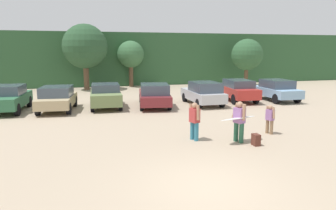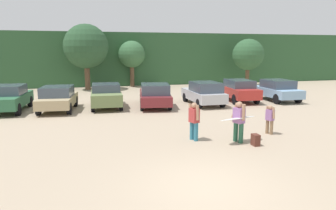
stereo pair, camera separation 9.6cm
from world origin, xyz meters
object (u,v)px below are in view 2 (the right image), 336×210
(parked_car_tan, at_px, (58,98))
(surfboard_white, at_px, (238,118))
(parked_car_maroon, at_px, (155,95))
(parked_car_silver, at_px, (204,93))
(backpack_dropped, at_px, (256,140))
(parked_car_sky_blue, at_px, (277,90))
(parked_car_olive_green, at_px, (106,95))
(person_adult, at_px, (239,119))
(parked_car_red, at_px, (238,90))
(person_companion, at_px, (194,119))
(parked_car_forest_green, at_px, (10,98))
(person_child, at_px, (270,118))

(parked_car_tan, xyz_separation_m, surfboard_white, (7.60, -8.79, 0.20))
(parked_car_maroon, bearing_deg, parked_car_silver, -85.01)
(parked_car_tan, relative_size, surfboard_white, 2.28)
(parked_car_silver, relative_size, backpack_dropped, 9.38)
(parked_car_silver, relative_size, parked_car_sky_blue, 1.06)
(parked_car_olive_green, distance_m, person_adult, 10.30)
(parked_car_red, xyz_separation_m, person_companion, (-6.39, -8.58, 0.05))
(parked_car_forest_green, xyz_separation_m, parked_car_sky_blue, (18.07, -0.46, -0.01))
(person_companion, bearing_deg, parked_car_tan, -72.44)
(parked_car_silver, distance_m, parked_car_sky_blue, 5.87)
(person_adult, bearing_deg, parked_car_sky_blue, -150.23)
(parked_car_tan, relative_size, parked_car_olive_green, 1.03)
(parked_car_olive_green, distance_m, backpack_dropped, 11.04)
(parked_car_sky_blue, distance_m, surfboard_white, 11.69)
(parked_car_forest_green, bearing_deg, surfboard_white, -128.53)
(parked_car_silver, distance_m, backpack_dropped, 9.18)
(parked_car_red, distance_m, backpack_dropped, 10.79)
(parked_car_red, xyz_separation_m, person_adult, (-4.75, -9.29, 0.10))
(surfboard_white, bearing_deg, parked_car_tan, -64.70)
(parked_car_tan, distance_m, surfboard_white, 11.62)
(surfboard_white, distance_m, backpack_dropped, 1.07)
(parked_car_forest_green, bearing_deg, parked_car_maroon, -90.19)
(parked_car_red, bearing_deg, person_adult, 157.10)
(person_adult, bearing_deg, parked_car_silver, -120.99)
(parked_car_maroon, xyz_separation_m, parked_car_silver, (3.36, -0.22, 0.04))
(parked_car_olive_green, relative_size, parked_car_red, 0.94)
(parked_car_tan, relative_size, parked_car_red, 0.97)
(parked_car_silver, distance_m, parked_car_red, 3.09)
(parked_car_forest_green, distance_m, parked_car_red, 15.19)
(parked_car_olive_green, relative_size, parked_car_maroon, 0.82)
(parked_car_tan, xyz_separation_m, person_adult, (7.65, -8.75, 0.14))
(parked_car_forest_green, height_order, parked_car_sky_blue, parked_car_forest_green)
(surfboard_white, relative_size, backpack_dropped, 4.08)
(parked_car_olive_green, distance_m, parked_car_silver, 6.52)
(parked_car_forest_green, distance_m, parked_car_tan, 2.83)
(parked_car_olive_green, bearing_deg, parked_car_forest_green, 90.78)
(parked_car_olive_green, bearing_deg, person_companion, -158.32)
(parked_car_forest_green, relative_size, person_companion, 2.80)
(parked_car_sky_blue, bearing_deg, parked_car_maroon, 91.11)
(parked_car_forest_green, bearing_deg, parked_car_sky_blue, -88.24)
(parked_car_sky_blue, distance_m, person_companion, 12.28)
(parked_car_olive_green, bearing_deg, parked_car_maroon, -96.47)
(parked_car_olive_green, bearing_deg, parked_car_silver, -94.27)
(person_child, bearing_deg, parked_car_red, -127.66)
(backpack_dropped, bearing_deg, parked_car_olive_green, 117.94)
(parked_car_forest_green, relative_size, backpack_dropped, 9.79)
(person_child, height_order, person_companion, person_companion)
(parked_car_silver, bearing_deg, backpack_dropped, 171.04)
(person_companion, relative_size, backpack_dropped, 3.49)
(person_child, distance_m, surfboard_white, 2.15)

